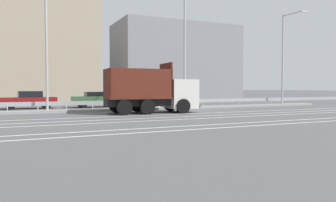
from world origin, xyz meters
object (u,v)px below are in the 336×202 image
(street_lamp_2, at_px, (186,46))
(parked_car_3, at_px, (97,99))
(street_lamp_3, at_px, (284,55))
(parked_car_4, at_px, (155,99))
(median_road_sign, at_px, (159,95))
(parked_car_2, at_px, (29,100))
(street_lamp_1, at_px, (47,33))
(dump_truck, at_px, (162,95))

(street_lamp_2, distance_m, parked_car_3, 9.72)
(street_lamp_3, height_order, parked_car_3, street_lamp_3)
(parked_car_3, height_order, parked_car_4, parked_car_3)
(median_road_sign, distance_m, street_lamp_2, 4.82)
(parked_car_3, bearing_deg, parked_car_4, 92.78)
(street_lamp_3, height_order, parked_car_2, street_lamp_3)
(parked_car_3, distance_m, parked_car_4, 6.03)
(street_lamp_2, bearing_deg, parked_car_3, 138.42)
(parked_car_4, bearing_deg, street_lamp_1, -65.82)
(street_lamp_3, bearing_deg, parked_car_3, 162.39)
(parked_car_3, bearing_deg, street_lamp_3, 72.14)
(median_road_sign, bearing_deg, street_lamp_1, -179.85)
(street_lamp_1, relative_size, parked_car_3, 2.25)
(median_road_sign, height_order, street_lamp_1, street_lamp_1)
(street_lamp_1, relative_size, street_lamp_2, 1.08)
(parked_car_2, distance_m, parked_car_4, 11.96)
(dump_truck, bearing_deg, parked_car_3, -159.05)
(street_lamp_1, distance_m, street_lamp_2, 11.23)
(street_lamp_2, relative_size, parked_car_3, 2.08)
(street_lamp_1, bearing_deg, parked_car_3, 48.08)
(dump_truck, relative_size, parked_car_3, 1.46)
(dump_truck, xyz_separation_m, median_road_sign, (1.16, 3.28, -0.07))
(street_lamp_1, xyz_separation_m, street_lamp_2, (11.22, -0.28, -0.37))
(parked_car_2, bearing_deg, parked_car_4, -93.98)
(street_lamp_1, xyz_separation_m, parked_car_3, (4.84, 5.39, -5.02))
(street_lamp_3, relative_size, parked_car_2, 1.96)
(street_lamp_3, xyz_separation_m, parked_car_4, (-11.62, 5.92, -4.53))
(street_lamp_1, distance_m, parked_car_3, 8.81)
(median_road_sign, height_order, street_lamp_2, street_lamp_2)
(dump_truck, relative_size, street_lamp_3, 0.74)
(dump_truck, distance_m, parked_car_2, 12.56)
(dump_truck, bearing_deg, street_lamp_1, -110.23)
(dump_truck, relative_size, parked_car_2, 1.45)
(dump_truck, xyz_separation_m, street_lamp_2, (3.55, 2.98, 4.11))
(median_road_sign, xyz_separation_m, street_lamp_2, (2.39, -0.30, 4.18))
(median_road_sign, distance_m, street_lamp_3, 14.20)
(dump_truck, height_order, street_lamp_1, street_lamp_1)
(dump_truck, bearing_deg, median_road_sign, 163.34)
(dump_truck, xyz_separation_m, parked_car_4, (3.18, 8.96, -0.66))
(street_lamp_2, bearing_deg, parked_car_4, 93.56)
(street_lamp_1, relative_size, street_lamp_3, 1.15)
(street_lamp_1, relative_size, parked_car_2, 2.24)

